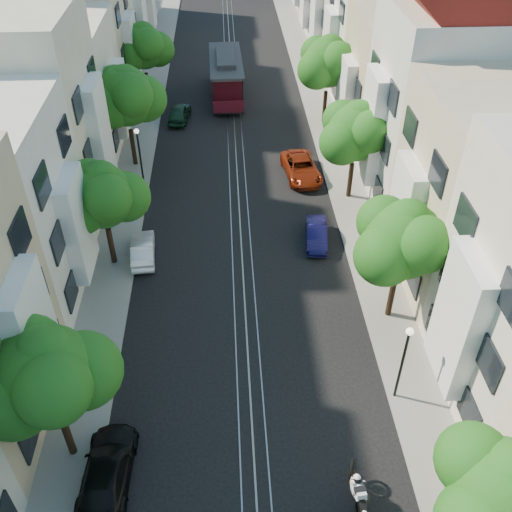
{
  "coord_description": "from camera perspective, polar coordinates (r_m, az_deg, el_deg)",
  "views": [
    {
      "loc": [
        -0.62,
        -11.2,
        20.51
      ],
      "look_at": [
        0.65,
        11.45,
        2.2
      ],
      "focal_mm": 40.0,
      "sensor_mm": 36.0,
      "label": 1
    }
  ],
  "objects": [
    {
      "name": "tree_w_d",
      "position": [
        50.21,
        -11.17,
        19.76
      ],
      "size": [
        4.84,
        3.99,
        6.52
      ],
      "color": "black",
      "rests_on": "ground"
    },
    {
      "name": "parked_car_w_mid",
      "position": [
        32.83,
        -11.25,
        0.67
      ],
      "size": [
        1.55,
        3.65,
        1.17
      ],
      "primitive_type": "imported",
      "rotation": [
        0.0,
        0.0,
        3.23
      ],
      "color": "white",
      "rests_on": "ground"
    },
    {
      "name": "ground",
      "position": [
        44.25,
        -2.08,
        11.27
      ],
      "size": [
        200.0,
        200.0,
        0.0
      ],
      "primitive_type": "plane",
      "color": "black",
      "rests_on": "ground"
    },
    {
      "name": "parked_car_w_near",
      "position": [
        23.71,
        -14.67,
        -20.06
      ],
      "size": [
        2.04,
        4.58,
        1.3
      ],
      "primitive_type": "imported",
      "rotation": [
        0.0,
        0.0,
        3.09
      ],
      "color": "black",
      "rests_on": "ground"
    },
    {
      "name": "sportbike_rider",
      "position": [
        22.78,
        10.1,
        -22.03
      ],
      "size": [
        0.57,
        2.11,
        1.45
      ],
      "rotation": [
        0.0,
        0.0,
        0.1
      ],
      "color": "black",
      "rests_on": "ground"
    },
    {
      "name": "lane_line",
      "position": [
        44.25,
        -2.08,
        11.27
      ],
      "size": [
        0.08,
        80.0,
        0.01
      ],
      "primitive_type": "cube",
      "color": "tan",
      "rests_on": "ground"
    },
    {
      "name": "rail_right",
      "position": [
        44.25,
        -1.36,
        11.3
      ],
      "size": [
        0.06,
        80.0,
        0.02
      ],
      "primitive_type": "cube",
      "color": "gray",
      "rests_on": "ground"
    },
    {
      "name": "sidewalk_east",
      "position": [
        44.91,
        7.39,
        11.49
      ],
      "size": [
        2.5,
        80.0,
        0.12
      ],
      "primitive_type": "cube",
      "color": "gray",
      "rests_on": "ground"
    },
    {
      "name": "parked_car_e_mid",
      "position": [
        33.54,
        6.04,
        2.17
      ],
      "size": [
        1.53,
        3.52,
        1.13
      ],
      "primitive_type": "imported",
      "rotation": [
        0.0,
        0.0,
        -0.1
      ],
      "color": "#0D0B3B",
      "rests_on": "ground"
    },
    {
      "name": "cable_car",
      "position": [
        51.28,
        -3.0,
        17.67
      ],
      "size": [
        2.91,
        8.75,
        3.34
      ],
      "rotation": [
        0.0,
        0.0,
        0.02
      ],
      "color": "black",
      "rests_on": "ground"
    },
    {
      "name": "parked_car_w_far",
      "position": [
        47.78,
        -7.68,
        13.99
      ],
      "size": [
        1.94,
        3.92,
        1.29
      ],
      "primitive_type": "imported",
      "rotation": [
        0.0,
        0.0,
        3.03
      ],
      "color": "#143421",
      "rests_on": "ground"
    },
    {
      "name": "tree_w_b",
      "position": [
        30.59,
        -15.07,
        5.67
      ],
      "size": [
        4.72,
        3.87,
        6.27
      ],
      "color": "black",
      "rests_on": "ground"
    },
    {
      "name": "sidewalk_west",
      "position": [
        44.71,
        -11.58,
        10.88
      ],
      "size": [
        2.5,
        80.0,
        0.12
      ],
      "primitive_type": "cube",
      "color": "gray",
      "rests_on": "ground"
    },
    {
      "name": "rail_left",
      "position": [
        44.24,
        -2.81,
        11.25
      ],
      "size": [
        0.06,
        80.0,
        0.02
      ],
      "primitive_type": "cube",
      "color": "gray",
      "rests_on": "ground"
    },
    {
      "name": "townhouses_west",
      "position": [
        43.53,
        -18.73,
        16.17
      ],
      "size": [
        7.75,
        72.0,
        11.76
      ],
      "color": "silver",
      "rests_on": "ground"
    },
    {
      "name": "townhouses_east",
      "position": [
        43.83,
        14.22,
        17.31
      ],
      "size": [
        7.75,
        72.0,
        12.0
      ],
      "color": "beige",
      "rests_on": "ground"
    },
    {
      "name": "rail_slot",
      "position": [
        44.24,
        -2.08,
        11.28
      ],
      "size": [
        0.06,
        80.0,
        0.02
      ],
      "primitive_type": "cube",
      "color": "gray",
      "rests_on": "ground"
    },
    {
      "name": "parked_car_e_far",
      "position": [
        39.69,
        4.55,
        8.76
      ],
      "size": [
        2.68,
        4.92,
        1.31
      ],
      "primitive_type": "imported",
      "rotation": [
        0.0,
        0.0,
        0.11
      ],
      "color": "maroon",
      "rests_on": "ground"
    },
    {
      "name": "lamp_east",
      "position": [
        24.31,
        14.63,
        -9.4
      ],
      "size": [
        0.32,
        0.32,
        4.16
      ],
      "color": "black",
      "rests_on": "ground"
    },
    {
      "name": "lamp_west",
      "position": [
        38.03,
        -11.61,
        10.41
      ],
      "size": [
        0.32,
        0.32,
        4.16
      ],
      "color": "black",
      "rests_on": "ground"
    },
    {
      "name": "tree_e_c",
      "position": [
        35.88,
        10.05,
        11.98
      ],
      "size": [
        4.84,
        3.99,
        6.52
      ],
      "color": "black",
      "rests_on": "ground"
    },
    {
      "name": "tree_w_c",
      "position": [
        39.87,
        -12.81,
        15.18
      ],
      "size": [
        5.13,
        4.28,
        7.09
      ],
      "color": "black",
      "rests_on": "ground"
    },
    {
      "name": "tree_e_b",
      "position": [
        26.8,
        14.57,
        1.4
      ],
      "size": [
        4.93,
        4.08,
        6.68
      ],
      "color": "black",
      "rests_on": "ground"
    },
    {
      "name": "tree_e_a",
      "position": [
        19.71,
        23.79,
        -21.21
      ],
      "size": [
        4.72,
        3.87,
        6.27
      ],
      "color": "black",
      "rests_on": "ground"
    },
    {
      "name": "tree_w_a",
      "position": [
        21.56,
        -20.04,
        -11.35
      ],
      "size": [
        4.93,
        4.08,
        6.68
      ],
      "color": "black",
      "rests_on": "ground"
    },
    {
      "name": "tree_e_d",
      "position": [
        45.67,
        7.31,
        18.58
      ],
      "size": [
        5.01,
        4.16,
        6.85
      ],
      "color": "black",
      "rests_on": "ground"
    }
  ]
}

